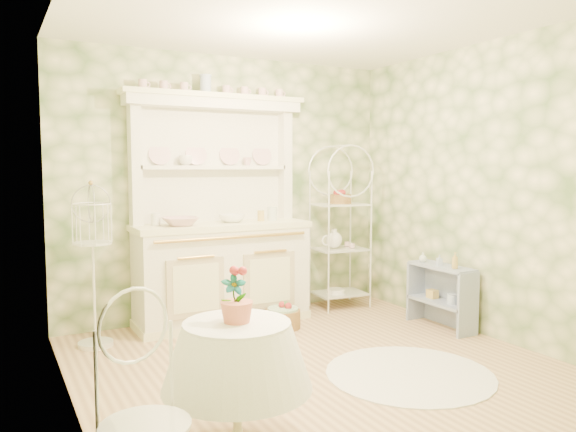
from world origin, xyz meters
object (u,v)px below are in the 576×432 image
side_shelf (441,295)px  floor_basket (283,317)px  round_table (237,385)px  birdcage_stand (93,264)px  kitchen_dresser (222,209)px  bakers_rack (340,227)px

side_shelf → floor_basket: size_ratio=2.28×
round_table → birdcage_stand: (-0.40, 2.22, 0.37)m
side_shelf → kitchen_dresser: bearing=153.9°
bakers_rack → side_shelf: 1.36m
side_shelf → birdcage_stand: bearing=168.8°
bakers_rack → birdcage_stand: size_ratio=1.23×
birdcage_stand → floor_basket: (1.70, -0.29, -0.62)m
kitchen_dresser → side_shelf: size_ratio=3.11×
round_table → birdcage_stand: 2.29m
round_table → bakers_rack: bearing=46.6°
kitchen_dresser → birdcage_stand: kitchen_dresser is taller
side_shelf → round_table: 2.94m
kitchen_dresser → round_table: bearing=-109.7°
birdcage_stand → floor_basket: 1.84m
round_table → floor_basket: size_ratio=2.20×
kitchen_dresser → bakers_rack: 1.42m
side_shelf → bakers_rack: bearing=116.4°
side_shelf → floor_basket: 1.56m
side_shelf → round_table: bearing=-148.6°
bakers_rack → round_table: (-2.26, -2.39, -0.54)m
kitchen_dresser → round_table: size_ratio=3.21×
bakers_rack → birdcage_stand: 2.67m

